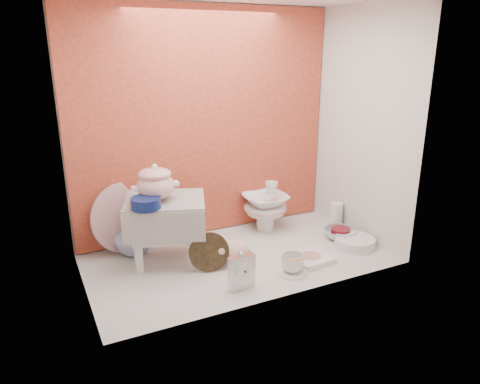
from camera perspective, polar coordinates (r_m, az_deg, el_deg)
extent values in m
plane|color=silver|center=(2.79, -0.19, -8.41)|extent=(1.80, 1.80, 0.00)
cube|color=#CB5D32|center=(3.00, -4.46, 8.52)|extent=(1.80, 0.06, 1.50)
cube|color=silver|center=(2.31, -20.80, 4.55)|extent=(0.06, 1.00, 1.50)
cube|color=silver|center=(3.04, 15.35, 8.09)|extent=(0.06, 1.00, 1.50)
cylinder|color=#0A184C|center=(2.50, -11.87, -1.37)|extent=(0.18, 0.18, 0.06)
imported|color=white|center=(2.88, -13.41, -5.38)|extent=(0.24, 0.24, 0.24)
cube|color=silver|center=(2.42, 0.19, -9.94)|extent=(0.15, 0.06, 0.21)
ellipsoid|color=beige|center=(2.71, -0.73, -7.46)|extent=(0.30, 0.24, 0.15)
cylinder|color=white|center=(2.64, 6.63, -10.04)|extent=(0.18, 0.18, 0.01)
imported|color=white|center=(2.61, 6.68, -8.92)|extent=(0.15, 0.15, 0.10)
cube|color=white|center=(2.79, 8.92, -8.29)|extent=(0.24, 0.24, 0.03)
cylinder|color=white|center=(3.03, 14.37, -6.16)|extent=(0.30, 0.30, 0.06)
imported|color=silver|center=(3.12, 12.61, -5.22)|extent=(0.23, 0.23, 0.07)
cylinder|color=silver|center=(3.28, 12.06, -2.94)|extent=(0.09, 0.09, 0.18)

